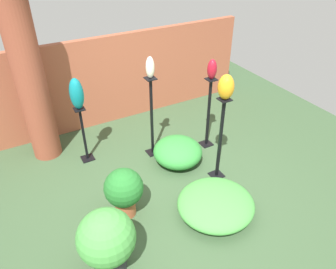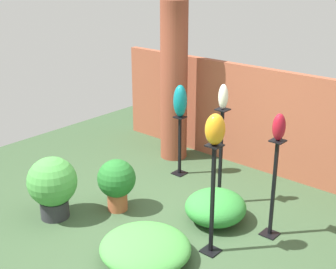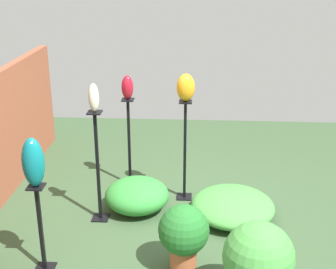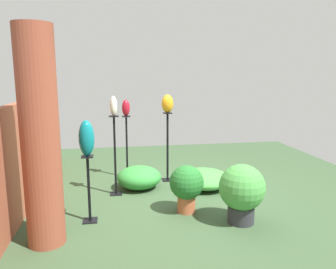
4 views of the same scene
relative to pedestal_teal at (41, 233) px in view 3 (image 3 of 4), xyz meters
The scene contains 13 objects.
ground_plane 1.69m from the pedestal_teal, 59.72° to the right, with size 8.00×8.00×0.00m, color #385133.
pedestal_teal is the anchor object (origin of this frame).
pedestal_amber 2.15m from the pedestal_teal, 40.53° to the right, with size 0.20×0.20×1.34m.
pedestal_ruby 2.06m from the pedestal_teal, 17.48° to the right, with size 0.20×0.20×1.25m.
pedestal_ivory 1.11m from the pedestal_teal, 20.19° to the right, with size 0.20×0.20×1.38m.
art_vase_teal 0.77m from the pedestal_teal, 63.43° to the left, with size 0.21×0.21×0.49m, color #0F727A.
art_vase_amber 2.40m from the pedestal_teal, 40.53° to the right, with size 0.21×0.23×0.35m, color orange.
art_vase_ruby 2.28m from the pedestal_teal, 17.48° to the right, with size 0.15×0.16×0.32m, color maroon.
art_vase_ivory 1.56m from the pedestal_teal, 20.19° to the right, with size 0.13×0.12×0.33m, color beige.
potted_plant_near_pillar 2.14m from the pedestal_teal, 100.58° to the right, with size 0.65×0.65×0.84m.
potted_plant_front_left 1.42m from the pedestal_teal, 86.49° to the right, with size 0.52×0.52×0.72m.
foliage_bed_east 1.52m from the pedestal_teal, 32.29° to the right, with size 0.78×0.81×0.41m, color #338C38.
foliage_bed_west 2.32m from the pedestal_teal, 59.91° to the right, with size 1.05×1.02×0.30m, color #479942.
Camera 3 is at (-4.75, -0.10, 3.01)m, focal length 50.00 mm.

